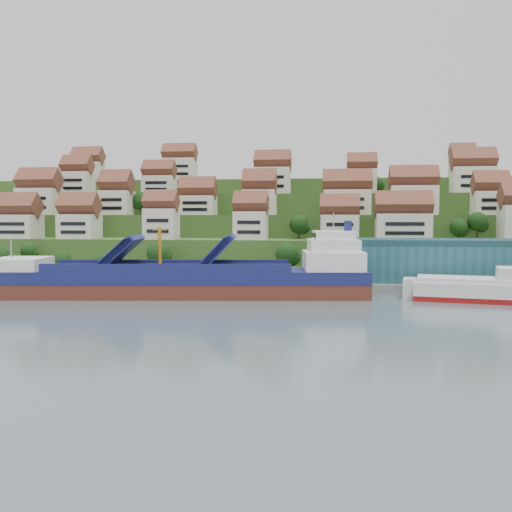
# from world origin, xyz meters

# --- Properties ---
(ground) EXTENTS (300.00, 300.00, 0.00)m
(ground) POSITION_xyz_m (0.00, 0.00, 0.00)
(ground) COLOR slate
(ground) RESTS_ON ground
(quay) EXTENTS (180.00, 14.00, 2.20)m
(quay) POSITION_xyz_m (20.00, 15.00, 1.10)
(quay) COLOR gray
(quay) RESTS_ON ground
(pebble_beach) EXTENTS (45.00, 20.00, 1.00)m
(pebble_beach) POSITION_xyz_m (-58.00, 12.00, 0.50)
(pebble_beach) COLOR gray
(pebble_beach) RESTS_ON ground
(hillside) EXTENTS (260.00, 128.00, 31.00)m
(hillside) POSITION_xyz_m (0.00, 103.55, 10.66)
(hillside) COLOR #2D4C1E
(hillside) RESTS_ON ground
(hillside_village) EXTENTS (158.73, 64.06, 28.26)m
(hillside_village) POSITION_xyz_m (0.26, 57.12, 22.84)
(hillside_village) COLOR silver
(hillside_village) RESTS_ON ground
(hillside_trees) EXTENTS (138.06, 62.79, 30.79)m
(hillside_trees) POSITION_xyz_m (-10.86, 44.70, 16.49)
(hillside_trees) COLOR #183B13
(hillside_trees) RESTS_ON ground
(warehouse) EXTENTS (60.00, 15.00, 10.00)m
(warehouse) POSITION_xyz_m (52.00, 17.00, 7.20)
(warehouse) COLOR #245963
(warehouse) RESTS_ON quay
(flagpole) EXTENTS (1.28, 0.16, 8.00)m
(flagpole) POSITION_xyz_m (18.11, 10.00, 6.88)
(flagpole) COLOR gray
(flagpole) RESTS_ON quay
(beach_huts) EXTENTS (14.40, 3.70, 2.20)m
(beach_huts) POSITION_xyz_m (-60.00, 10.75, 2.10)
(beach_huts) COLOR white
(beach_huts) RESTS_ON pebble_beach
(cargo_ship) EXTENTS (83.01, 22.92, 18.25)m
(cargo_ship) POSITION_xyz_m (-8.24, -0.94, 3.44)
(cargo_ship) COLOR #5D291C
(cargo_ship) RESTS_ON ground
(second_ship) EXTENTS (28.07, 14.42, 7.76)m
(second_ship) POSITION_xyz_m (53.94, 0.60, 2.34)
(second_ship) COLOR maroon
(second_ship) RESTS_ON ground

